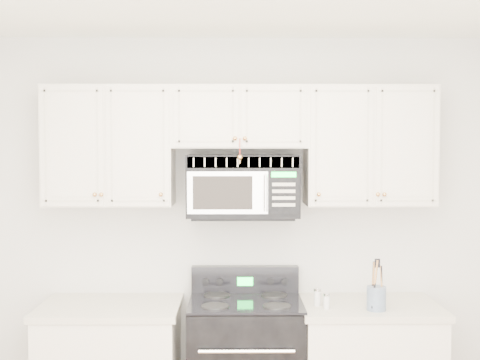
{
  "coord_description": "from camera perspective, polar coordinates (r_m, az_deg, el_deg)",
  "views": [
    {
      "loc": [
        -0.03,
        -2.64,
        1.9
      ],
      "look_at": [
        0.0,
        1.3,
        1.69
      ],
      "focal_mm": 50.0,
      "sensor_mm": 36.0,
      "label": 1
    }
  ],
  "objects": [
    {
      "name": "room",
      "position": [
        2.71,
        0.24,
        -9.79
      ],
      "size": [
        3.51,
        3.51,
        2.61
      ],
      "color": "brown",
      "rests_on": "ground"
    },
    {
      "name": "upper_cabinets",
      "position": [
        4.23,
        -0.03,
        3.45
      ],
      "size": [
        2.44,
        0.37,
        0.75
      ],
      "color": "silver",
      "rests_on": "ground"
    },
    {
      "name": "microwave",
      "position": [
        4.22,
        0.24,
        -0.49
      ],
      "size": [
        0.7,
        0.4,
        0.39
      ],
      "color": "black",
      "rests_on": "ground"
    },
    {
      "name": "utensil_crock",
      "position": [
        4.1,
        11.55,
        -9.76
      ],
      "size": [
        0.11,
        0.11,
        0.3
      ],
      "color": "slate",
      "rests_on": "base_cabinet_right"
    },
    {
      "name": "shaker_salt",
      "position": [
        4.09,
        7.4,
        -10.2
      ],
      "size": [
        0.04,
        0.04,
        0.09
      ],
      "color": "silver",
      "rests_on": "base_cabinet_right"
    },
    {
      "name": "shaker_pepper",
      "position": [
        4.16,
        6.62,
        -9.88
      ],
      "size": [
        0.04,
        0.04,
        0.11
      ],
      "color": "silver",
      "rests_on": "base_cabinet_right"
    }
  ]
}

